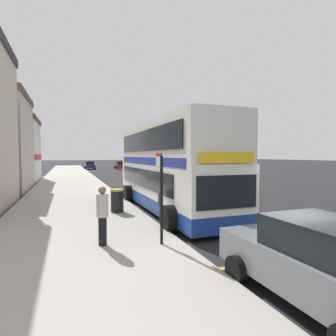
# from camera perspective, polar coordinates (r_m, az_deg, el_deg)

# --- Properties ---
(ground_plane) EXTENTS (260.00, 260.00, 0.00)m
(ground_plane) POSITION_cam_1_polar(r_m,az_deg,el_deg) (40.18, -9.74, -1.38)
(ground_plane) COLOR black
(pavement_near) EXTENTS (6.00, 76.00, 0.14)m
(pavement_near) POSITION_cam_1_polar(r_m,az_deg,el_deg) (39.51, -19.78, -1.47)
(pavement_near) COLOR #A39E93
(pavement_near) RESTS_ON ground
(double_decker_bus) EXTENTS (3.28, 11.13, 4.40)m
(double_decker_bus) POSITION_cam_1_polar(r_m,az_deg,el_deg) (14.06, -0.01, -0.31)
(double_decker_bus) COLOR white
(double_decker_bus) RESTS_ON ground
(bus_bay_markings) EXTENTS (3.10, 14.51, 0.01)m
(bus_bay_markings) POSITION_cam_1_polar(r_m,az_deg,el_deg) (14.08, 0.39, -8.77)
(bus_bay_markings) COLOR gold
(bus_bay_markings) RESTS_ON ground
(bus_stop_sign) EXTENTS (0.09, 0.51, 2.71)m
(bus_stop_sign) POSITION_cam_1_polar(r_m,az_deg,el_deg) (8.23, -1.52, -4.72)
(bus_stop_sign) COLOR black
(bus_stop_sign) RESTS_ON pavement_near
(parked_car_maroon_kerbside) EXTENTS (2.09, 4.20, 1.62)m
(parked_car_maroon_kerbside) POSITION_cam_1_polar(r_m,az_deg,el_deg) (56.84, -9.85, 0.59)
(parked_car_maroon_kerbside) COLOR maroon
(parked_car_maroon_kerbside) RESTS_ON ground
(parked_car_grey_distant) EXTENTS (2.09, 4.20, 1.62)m
(parked_car_grey_distant) POSITION_cam_1_polar(r_m,az_deg,el_deg) (6.05, 29.27, -16.89)
(parked_car_grey_distant) COLOR slate
(parked_car_grey_distant) RESTS_ON ground
(parked_car_navy_behind) EXTENTS (2.09, 4.20, 1.62)m
(parked_car_navy_behind) POSITION_cam_1_polar(r_m,az_deg,el_deg) (37.14, -1.08, -0.44)
(parked_car_navy_behind) COLOR navy
(parked_car_navy_behind) RESTS_ON ground
(parked_car_navy_far) EXTENTS (2.09, 4.20, 1.62)m
(parked_car_navy_far) POSITION_cam_1_polar(r_m,az_deg,el_deg) (57.33, -15.96, 0.54)
(parked_car_navy_far) COLOR navy
(parked_car_navy_far) RESTS_ON ground
(pedestrian_waiting_near_sign) EXTENTS (0.34, 0.34, 1.74)m
(pedestrian_waiting_near_sign) POSITION_cam_1_polar(r_m,az_deg,el_deg) (8.38, -13.47, -9.12)
(pedestrian_waiting_near_sign) COLOR black
(pedestrian_waiting_near_sign) RESTS_ON pavement_near
(litter_bin) EXTENTS (0.61, 0.61, 1.07)m
(litter_bin) POSITION_cam_1_polar(r_m,az_deg,el_deg) (13.13, -10.51, -6.65)
(litter_bin) COLOR black
(litter_bin) RESTS_ON pavement_near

